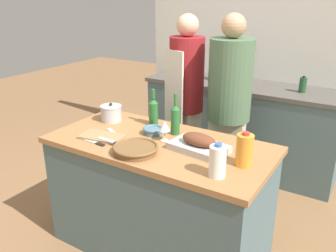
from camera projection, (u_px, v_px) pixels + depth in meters
The scene contains 22 objects.
ground_plane at pixel (160, 244), 2.75m from camera, with size 12.00×12.00×0.00m, color #8E6642.
kitchen_island at pixel (160, 196), 2.60m from camera, with size 1.55×0.77×0.87m.
back_counter at pixel (240, 126), 3.85m from camera, with size 2.08×0.60×0.93m.
back_wall at pixel (257, 46), 3.84m from camera, with size 2.58×0.10×2.55m.
roasting_pan at pixel (199, 144), 2.29m from camera, with size 0.40×0.26×0.12m.
wicker_basket at pixel (136, 149), 2.27m from camera, with size 0.30×0.30×0.05m.
cutting_board at pixel (102, 137), 2.51m from camera, with size 0.33×0.22×0.02m.
stock_pot at pixel (111, 113), 2.82m from camera, with size 0.17×0.17×0.15m.
mixing_bowl at pixel (153, 130), 2.57m from camera, with size 0.15×0.15×0.05m.
juice_jug at pixel (244, 150), 2.08m from camera, with size 0.10×0.10×0.21m.
milk_jug at pixel (218, 161), 1.96m from camera, with size 0.10×0.10×0.20m.
wine_bottle_green at pixel (153, 111), 2.72m from camera, with size 0.07×0.07×0.28m.
wine_bottle_dark at pixel (175, 118), 2.54m from camera, with size 0.07×0.07×0.30m.
wine_glass_left at pixel (165, 126), 2.43m from camera, with size 0.08×0.08×0.14m.
knife_chef at pixel (112, 142), 2.39m from camera, with size 0.24×0.05×0.01m.
knife_paring at pixel (95, 143), 2.42m from camera, with size 0.20×0.05×0.01m.
knife_bread at pixel (114, 133), 2.58m from camera, with size 0.19×0.12×0.01m.
stand_mixer at pixel (224, 68), 3.76m from camera, with size 0.18×0.14×0.33m.
condiment_bottle_tall at pixel (221, 72), 3.93m from camera, with size 0.05×0.05×0.14m.
condiment_bottle_short at pixel (303, 85), 3.37m from camera, with size 0.07×0.07×0.16m.
person_cook_aproned at pixel (186, 97), 3.25m from camera, with size 0.32×0.34×1.66m.
person_cook_guest at pixel (229, 106), 3.00m from camera, with size 0.36×0.36×1.68m.
Camera 1 is at (1.23, -1.87, 1.84)m, focal length 38.00 mm.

